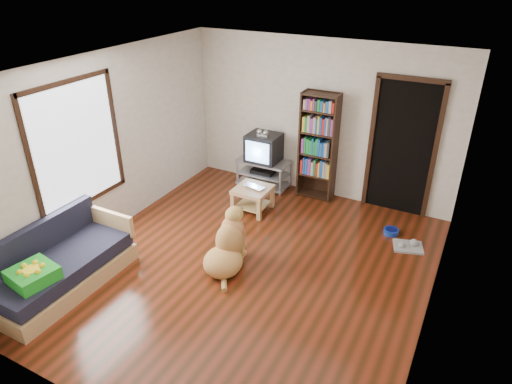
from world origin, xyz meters
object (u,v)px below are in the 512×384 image
at_px(dog_bowl, 391,232).
at_px(dog, 228,247).
at_px(crt_tv, 264,147).
at_px(tv_stand, 264,172).
at_px(green_cushion, 33,275).
at_px(bookshelf, 318,141).
at_px(laptop, 252,188).
at_px(grey_rag, 408,247).
at_px(sofa, 61,267).
at_px(coffee_table, 253,195).

bearing_deg(dog_bowl, dog, -134.06).
bearing_deg(crt_tv, tv_stand, -90.00).
height_order(green_cushion, dog_bowl, green_cushion).
height_order(dog_bowl, tv_stand, tv_stand).
bearing_deg(bookshelf, dog, -96.84).
relative_size(laptop, dog, 0.37).
distance_m(green_cushion, laptop, 3.37).
bearing_deg(dog, tv_stand, 105.70).
bearing_deg(laptop, grey_rag, 12.46).
relative_size(grey_rag, crt_tv, 0.69).
bearing_deg(grey_rag, sofa, -142.29).
bearing_deg(sofa, bookshelf, 62.68).
xyz_separation_m(laptop, tv_stand, (-0.24, 0.89, -0.14)).
bearing_deg(dog_bowl, green_cushion, -132.59).
relative_size(green_cushion, laptop, 1.28).
xyz_separation_m(grey_rag, crt_tv, (-2.70, 0.81, 0.73)).
height_order(grey_rag, crt_tv, crt_tv).
height_order(green_cushion, dog, dog).
bearing_deg(green_cushion, bookshelf, 76.05).
bearing_deg(laptop, dog_bowl, 19.31).
height_order(tv_stand, dog, dog).
distance_m(green_cushion, crt_tv, 4.19).
bearing_deg(crt_tv, coffee_table, -74.78).
relative_size(green_cushion, grey_rag, 1.15).
xyz_separation_m(bookshelf, dog, (-0.29, -2.43, -0.70)).
xyz_separation_m(grey_rag, dog, (-2.04, -1.55, 0.28)).
distance_m(laptop, coffee_table, 0.14).
height_order(tv_stand, coffee_table, tv_stand).
relative_size(bookshelf, dog, 1.85).
distance_m(dog_bowl, tv_stand, 2.47).
bearing_deg(sofa, coffee_table, 66.40).
bearing_deg(tv_stand, crt_tv, 90.00).
xyz_separation_m(laptop, grey_rag, (2.46, 0.09, -0.40)).
bearing_deg(green_cushion, dog, 58.41).
distance_m(tv_stand, crt_tv, 0.47).
relative_size(dog_bowl, crt_tv, 0.38).
xyz_separation_m(green_cushion, tv_stand, (0.85, 4.08, -0.23)).
bearing_deg(bookshelf, laptop, -126.01).
height_order(bookshelf, coffee_table, bookshelf).
bearing_deg(dog, green_cushion, -130.99).
bearing_deg(dog_bowl, tv_stand, 167.30).
distance_m(grey_rag, crt_tv, 2.91).
distance_m(laptop, sofa, 3.01).
distance_m(grey_rag, tv_stand, 2.82).
distance_m(dog_bowl, coffee_table, 2.20).
bearing_deg(dog, grey_rag, 37.20).
distance_m(tv_stand, dog, 2.43).
relative_size(bookshelf, coffee_table, 3.27).
height_order(bookshelf, sofa, bookshelf).
relative_size(bookshelf, sofa, 1.00).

